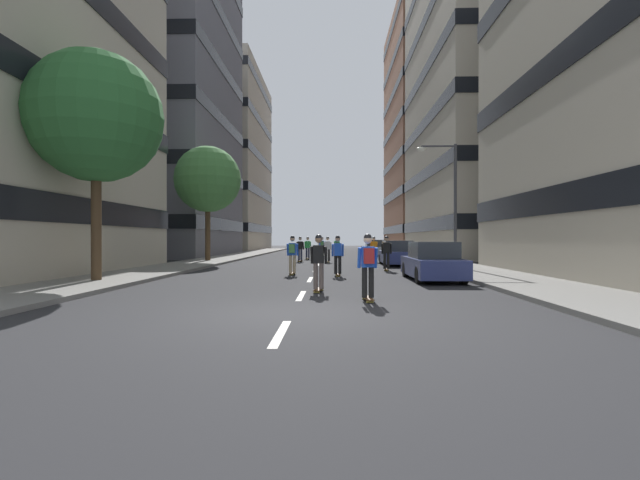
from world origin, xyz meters
The scene contains 26 objects.
ground_plane centered at (0.00, 22.63, 0.00)m, with size 135.79×135.79×0.00m, color #28282B.
sidewalk_left centered at (-7.73, 25.46, 0.07)m, with size 3.40×62.24×0.14m, color gray.
sidewalk_right centered at (7.73, 25.46, 0.07)m, with size 3.40×62.24×0.14m, color gray.
lane_markings centered at (0.00, 23.00, 0.00)m, with size 0.16×52.20×0.01m.
building_left_mid centered at (-16.02, 31.82, 14.79)m, with size 13.29×17.33×29.39m.
building_left_far centered at (-16.02, 54.03, 12.81)m, with size 13.29×20.83×25.45m.
building_right_mid centered at (16.02, 31.82, 16.67)m, with size 13.29×21.45×33.16m.
building_right_far centered at (16.02, 54.03, 16.84)m, with size 13.29×20.12×33.50m.
parked_car_near centered at (4.83, 31.77, 0.70)m, with size 1.82×4.40×1.52m.
parked_car_mid centered at (4.83, 17.38, 0.70)m, with size 1.82×4.40×1.52m.
parked_car_far centered at (4.83, 7.78, 0.70)m, with size 1.82×4.40×1.52m.
street_tree_near centered at (-7.73, 20.53, 5.73)m, with size 4.55×4.55×7.88m.
street_tree_mid centered at (-7.73, 6.19, 6.08)m, with size 4.75×4.75×8.33m.
streetlamp_right centered at (7.03, 13.82, 4.14)m, with size 2.13×0.30×6.50m.
skater_0 centered at (0.56, 20.69, 0.98)m, with size 0.55×0.91×1.78m.
skater_1 centered at (0.47, 3.95, 0.98)m, with size 0.56×0.92×1.78m.
skater_2 centered at (1.27, 29.73, 1.02)m, with size 0.57×0.92×1.78m.
skater_3 centered at (3.65, 12.90, 0.98)m, with size 0.56×0.92×1.78m.
skater_4 centered at (1.13, 9.64, 0.98)m, with size 0.54×0.91×1.78m.
skater_5 centered at (-0.92, 10.24, 1.02)m, with size 0.54×0.91×1.78m.
skater_6 centered at (-0.18, 30.22, 0.98)m, with size 0.54×0.91×1.78m.
skater_7 centered at (-1.08, 25.24, 0.98)m, with size 0.55×0.92×1.78m.
skater_8 centered at (1.84, 1.95, 1.02)m, with size 0.55×0.91×1.78m.
skater_9 centered at (3.80, 21.38, 0.98)m, with size 0.56×0.92×1.78m.
skater_10 centered at (-1.40, 21.39, 0.98)m, with size 0.56×0.92×1.78m.
skater_11 centered at (0.01, 27.64, 1.02)m, with size 0.53×0.90×1.78m.
Camera 1 is at (0.91, -9.64, 1.66)m, focal length 24.72 mm.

